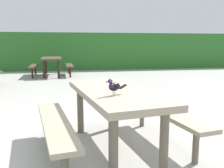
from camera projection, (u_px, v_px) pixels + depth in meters
name	position (u px, v px, depth m)	size (l,w,h in m)	color
ground_plane	(122.00, 152.00, 2.92)	(60.00, 60.00, 0.00)	#A3A099
hedge_wall	(80.00, 51.00, 12.80)	(28.00, 2.13, 1.83)	#2D6B28
picnic_table_foreground	(114.00, 105.00, 2.92)	(1.94, 1.96, 0.74)	gray
bird_grackle	(114.00, 86.00, 2.56)	(0.26, 0.17, 0.18)	black
picnic_table_mid_left	(52.00, 62.00, 9.79)	(1.75, 1.83, 0.74)	#473828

